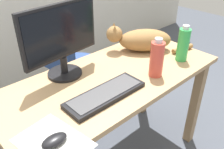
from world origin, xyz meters
name	(u,v)px	position (x,y,z in m)	size (l,w,h in m)	color
desk	(112,93)	(0.00, 0.00, 0.63)	(1.37, 0.62, 0.76)	tan
office_chair	(73,76)	(0.17, 0.69, 0.37)	(0.48, 0.48, 0.88)	black
monitor	(61,38)	(-0.19, 0.20, 0.98)	(0.48, 0.20, 0.41)	black
keyboard	(105,94)	(-0.16, -0.13, 0.77)	(0.44, 0.15, 0.03)	black
cat	(142,39)	(0.39, 0.11, 0.84)	(0.49, 0.41, 0.20)	olive
computer_mouse	(54,140)	(-0.52, -0.23, 0.78)	(0.11, 0.06, 0.04)	black
paper_sheet	(53,143)	(-0.52, -0.22, 0.76)	(0.21, 0.30, 0.00)	white
water_bottle	(157,59)	(0.19, -0.17, 0.86)	(0.08, 0.08, 0.23)	#D84C3D
spray_bottle	(183,44)	(0.47, -0.16, 0.87)	(0.07, 0.07, 0.23)	green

